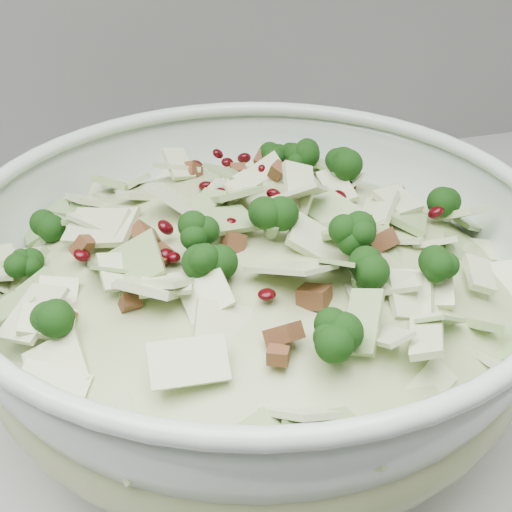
# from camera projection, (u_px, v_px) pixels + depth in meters

# --- Properties ---
(mixing_bowl) EXTENTS (0.44, 0.44, 0.15)m
(mixing_bowl) POSITION_uv_depth(u_px,v_px,m) (256.00, 304.00, 0.48)
(mixing_bowl) COLOR silver
(mixing_bowl) RESTS_ON counter
(salad) EXTENTS (0.43, 0.43, 0.15)m
(salad) POSITION_uv_depth(u_px,v_px,m) (256.00, 274.00, 0.46)
(salad) COLOR #B8C486
(salad) RESTS_ON mixing_bowl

